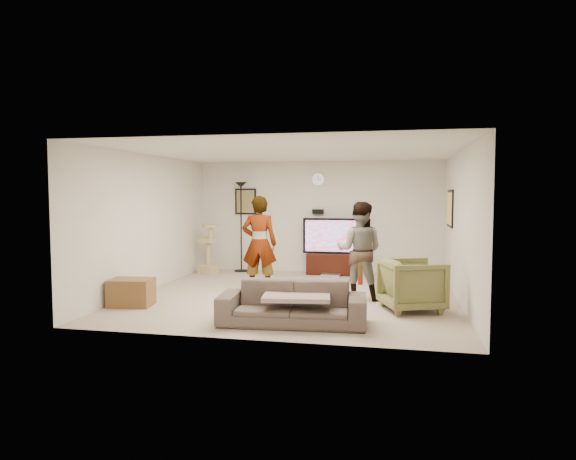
% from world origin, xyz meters
% --- Properties ---
extents(floor, '(5.50, 5.50, 0.02)m').
position_xyz_m(floor, '(0.00, 0.00, -0.01)').
color(floor, tan).
rests_on(floor, ground).
extents(ceiling, '(5.50, 5.50, 0.02)m').
position_xyz_m(ceiling, '(0.00, 0.00, 2.51)').
color(ceiling, silver).
rests_on(ceiling, wall_back).
extents(wall_back, '(5.50, 0.04, 2.50)m').
position_xyz_m(wall_back, '(0.00, 2.75, 1.25)').
color(wall_back, silver).
rests_on(wall_back, floor).
extents(wall_front, '(5.50, 0.04, 2.50)m').
position_xyz_m(wall_front, '(0.00, -2.75, 1.25)').
color(wall_front, silver).
rests_on(wall_front, floor).
extents(wall_left, '(0.04, 5.50, 2.50)m').
position_xyz_m(wall_left, '(-2.75, 0.00, 1.25)').
color(wall_left, silver).
rests_on(wall_left, floor).
extents(wall_right, '(0.04, 5.50, 2.50)m').
position_xyz_m(wall_right, '(2.75, 0.00, 1.25)').
color(wall_right, silver).
rests_on(wall_right, floor).
extents(wall_clock, '(0.26, 0.04, 0.26)m').
position_xyz_m(wall_clock, '(0.00, 2.72, 2.10)').
color(wall_clock, white).
rests_on(wall_clock, wall_back).
extents(wall_speaker, '(0.25, 0.10, 0.10)m').
position_xyz_m(wall_speaker, '(0.00, 2.69, 1.38)').
color(wall_speaker, black).
rests_on(wall_speaker, wall_back).
extents(picture_back, '(0.42, 0.03, 0.52)m').
position_xyz_m(picture_back, '(-1.70, 2.73, 1.60)').
color(picture_back, olive).
rests_on(picture_back, wall_back).
extents(picture_right, '(0.03, 0.78, 0.62)m').
position_xyz_m(picture_right, '(2.73, 1.60, 1.50)').
color(picture_right, '#FFE373').
rests_on(picture_right, wall_right).
extents(tv_stand, '(1.11, 0.45, 0.46)m').
position_xyz_m(tv_stand, '(0.36, 2.50, 0.23)').
color(tv_stand, black).
rests_on(tv_stand, floor).
extents(console_box, '(0.40, 0.30, 0.07)m').
position_xyz_m(console_box, '(0.37, 2.11, 0.04)').
color(console_box, '#B9B9C5').
rests_on(console_box, floor).
extents(tv, '(1.31, 0.08, 0.78)m').
position_xyz_m(tv, '(0.36, 2.50, 0.85)').
color(tv, black).
rests_on(tv, tv_stand).
extents(tv_screen, '(1.21, 0.01, 0.69)m').
position_xyz_m(tv_screen, '(0.36, 2.46, 0.85)').
color(tv_screen, '#517ADE').
rests_on(tv_screen, tv).
extents(floor_lamp, '(0.32, 0.32, 2.04)m').
position_xyz_m(floor_lamp, '(-1.75, 2.51, 1.02)').
color(floor_lamp, black).
rests_on(floor_lamp, floor).
extents(cat_tree, '(0.45, 0.45, 1.10)m').
position_xyz_m(cat_tree, '(-2.37, 2.06, 0.55)').
color(cat_tree, tan).
rests_on(cat_tree, floor).
extents(person_left, '(0.68, 0.48, 1.75)m').
position_xyz_m(person_left, '(-0.71, 0.28, 0.88)').
color(person_left, '#B6B6C0').
rests_on(person_left, floor).
extents(person_right, '(0.86, 0.70, 1.65)m').
position_xyz_m(person_right, '(1.12, -0.00, 0.83)').
color(person_right, teal).
rests_on(person_right, floor).
extents(sofa, '(2.05, 0.93, 0.58)m').
position_xyz_m(sofa, '(0.34, -1.91, 0.29)').
color(sofa, '#51433C').
rests_on(sofa, floor).
extents(throw_blanket, '(0.98, 0.81, 0.06)m').
position_xyz_m(throw_blanket, '(0.40, -1.91, 0.39)').
color(throw_blanket, '#A88E85').
rests_on(throw_blanket, sofa).
extents(beer_bottle, '(0.06, 0.06, 0.25)m').
position_xyz_m(beer_bottle, '(1.26, -1.91, 0.71)').
color(beer_bottle, '#5E3B12').
rests_on(beer_bottle, sofa).
extents(armchair, '(1.10, 1.09, 0.79)m').
position_xyz_m(armchair, '(1.97, -0.73, 0.39)').
color(armchair, brown).
rests_on(armchair, floor).
extents(side_table, '(0.71, 0.58, 0.43)m').
position_xyz_m(side_table, '(-2.40, -1.31, 0.22)').
color(side_table, brown).
rests_on(side_table, floor).
extents(toy_ball, '(0.09, 0.09, 0.09)m').
position_xyz_m(toy_ball, '(-0.79, -0.37, 0.05)').
color(toy_ball, '#148B76').
rests_on(toy_ball, floor).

